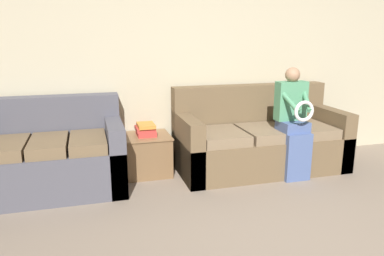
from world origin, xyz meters
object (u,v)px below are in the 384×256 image
(couch_main, at_px, (259,140))
(book_stack, at_px, (146,130))
(couch_side, at_px, (51,158))
(child_left_seated, at_px, (294,120))
(side_shelf, at_px, (147,154))

(couch_main, xyz_separation_m, book_stack, (-1.31, 0.15, 0.18))
(couch_side, height_order, child_left_seated, child_left_seated)
(couch_main, xyz_separation_m, side_shelf, (-1.30, 0.15, -0.10))
(couch_side, height_order, book_stack, couch_side)
(child_left_seated, distance_m, side_shelf, 1.67)
(couch_side, relative_size, child_left_seated, 1.18)
(couch_side, xyz_separation_m, book_stack, (0.99, 0.17, 0.18))
(couch_main, bearing_deg, side_shelf, 173.23)
(child_left_seated, xyz_separation_m, side_shelf, (-1.53, 0.52, -0.41))
(couch_side, bearing_deg, child_left_seated, -7.71)
(couch_main, bearing_deg, child_left_seated, -57.41)
(couch_main, distance_m, book_stack, 1.33)
(book_stack, bearing_deg, couch_main, -6.70)
(side_shelf, bearing_deg, couch_side, -170.17)
(couch_side, xyz_separation_m, side_shelf, (1.00, 0.17, -0.10))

